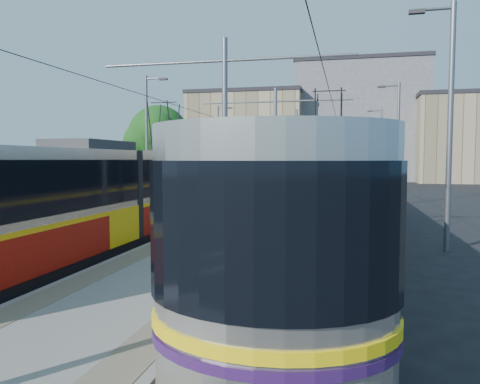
# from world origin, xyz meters

# --- Properties ---
(ground) EXTENTS (160.00, 160.00, 0.00)m
(ground) POSITION_xyz_m (0.00, 0.00, 0.00)
(ground) COLOR black
(ground) RESTS_ON ground
(platform) EXTENTS (4.00, 50.00, 0.30)m
(platform) POSITION_xyz_m (0.00, 17.00, 0.15)
(platform) COLOR gray
(platform) RESTS_ON ground
(tactile_strip_left) EXTENTS (0.70, 50.00, 0.01)m
(tactile_strip_left) POSITION_xyz_m (-1.45, 17.00, 0.30)
(tactile_strip_left) COLOR gray
(tactile_strip_left) RESTS_ON platform
(tactile_strip_right) EXTENTS (0.70, 50.00, 0.01)m
(tactile_strip_right) POSITION_xyz_m (1.45, 17.00, 0.30)
(tactile_strip_right) COLOR gray
(tactile_strip_right) RESTS_ON platform
(rails) EXTENTS (8.71, 70.00, 0.03)m
(rails) POSITION_xyz_m (0.00, 17.00, 0.02)
(rails) COLOR gray
(rails) RESTS_ON ground
(tram_left) EXTENTS (2.43, 30.53, 5.50)m
(tram_left) POSITION_xyz_m (-3.60, 11.14, 1.71)
(tram_left) COLOR black
(tram_left) RESTS_ON ground
(tram_right) EXTENTS (2.43, 27.98, 5.50)m
(tram_right) POSITION_xyz_m (3.60, 9.23, 1.86)
(tram_right) COLOR black
(tram_right) RESTS_ON ground
(catenary) EXTENTS (9.20, 70.00, 7.00)m
(catenary) POSITION_xyz_m (0.00, 14.15, 4.52)
(catenary) COLOR slate
(catenary) RESTS_ON platform
(street_lamps) EXTENTS (15.18, 38.22, 8.00)m
(street_lamps) POSITION_xyz_m (-0.00, 21.00, 4.18)
(street_lamps) COLOR slate
(street_lamps) RESTS_ON ground
(shelter) EXTENTS (0.92, 1.23, 2.43)m
(shelter) POSITION_xyz_m (1.08, 17.07, 1.57)
(shelter) COLOR black
(shelter) RESTS_ON platform
(tree) EXTENTS (4.62, 4.27, 6.71)m
(tree) POSITION_xyz_m (-8.10, 22.13, 4.54)
(tree) COLOR #382314
(tree) RESTS_ON ground
(building_left) EXTENTS (16.32, 12.24, 12.70)m
(building_left) POSITION_xyz_m (-10.00, 60.00, 6.36)
(building_left) COLOR tan
(building_left) RESTS_ON ground
(building_centre) EXTENTS (18.36, 14.28, 16.96)m
(building_centre) POSITION_xyz_m (6.00, 64.00, 8.49)
(building_centre) COLOR gray
(building_centre) RESTS_ON ground
(building_right) EXTENTS (14.28, 10.20, 11.45)m
(building_right) POSITION_xyz_m (20.00, 58.00, 5.73)
(building_right) COLOR tan
(building_right) RESTS_ON ground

